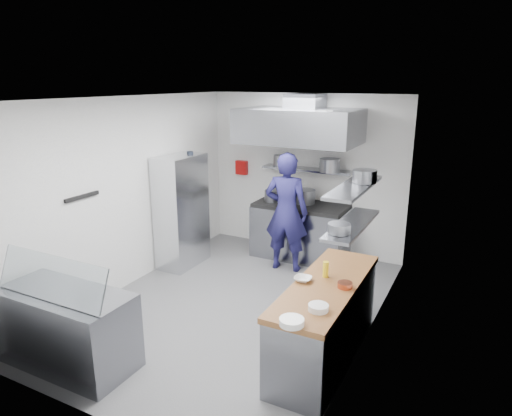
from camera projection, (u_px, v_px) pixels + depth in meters
The scene contains 35 objects.
floor at pixel (236, 305), 6.33m from camera, with size 5.00×5.00×0.00m, color #4E4E50.
ceiling at pixel (234, 98), 5.57m from camera, with size 5.00×5.00×0.00m, color silver.
wall_back at pixel (305, 174), 8.09m from camera, with size 3.60×0.02×2.80m, color white.
wall_front at pixel (87, 280), 3.81m from camera, with size 3.60×0.02×2.80m, color white.
wall_left at pixel (129, 193), 6.75m from camera, with size 5.00×0.02×2.80m, color white.
wall_right at pixel (373, 228), 5.16m from camera, with size 5.00×0.02×2.80m, color white.
gas_range at pixel (300, 232), 7.96m from camera, with size 1.60×0.80×0.90m, color gray.
cooktop at pixel (301, 206), 7.83m from camera, with size 1.57×0.78×0.06m, color black.
stock_pot_left at pixel (273, 196), 7.98m from camera, with size 0.29×0.29×0.20m, color slate.
stock_pot_mid at pixel (305, 196), 7.84m from camera, with size 0.34×0.34×0.24m, color slate.
over_range_shelf at pixel (307, 169), 7.88m from camera, with size 1.60×0.30×0.04m, color gray.
shelf_pot_a at pixel (280, 160), 8.15m from camera, with size 0.23×0.23×0.18m, color slate.
shelf_pot_b at pixel (330, 165), 7.55m from camera, with size 0.34×0.34×0.22m, color slate.
extractor_hood at pixel (299, 126), 7.31m from camera, with size 1.90×1.15×0.55m, color gray.
hood_duct at pixel (305, 101), 7.40m from camera, with size 0.55×0.55×0.24m, color slate.
red_firebox at pixel (242, 168), 8.59m from camera, with size 0.22×0.10×0.26m, color #AA0E0D.
chef at pixel (286, 212), 7.31m from camera, with size 0.71×0.46×1.94m, color #1C1A4F.
wire_rack at pixel (182, 211), 7.52m from camera, with size 0.50×0.90×1.85m, color silver.
rack_bin_a at pixel (187, 216), 7.68m from camera, with size 0.18×0.22×0.20m, color white.
rack_bin_b at pixel (197, 183), 7.83m from camera, with size 0.14×0.18×0.16m, color yellow.
rack_jar at pixel (190, 157), 7.46m from camera, with size 0.10×0.10×0.18m, color black.
knife_strip at pixel (82, 197), 5.92m from camera, with size 0.04×0.55×0.05m, color black.
prep_counter_base at pixel (325, 323), 5.05m from camera, with size 0.62×2.00×0.84m, color gray.
prep_counter_top at pixel (327, 285), 4.93m from camera, with size 0.65×2.04×0.06m, color brown.
plate_stack_a at pixel (292, 322), 4.08m from camera, with size 0.23×0.23×0.06m, color white.
plate_stack_b at pixel (318, 308), 4.33m from camera, with size 0.20×0.20×0.06m, color white.
copper_pan at pixel (345, 285), 4.80m from camera, with size 0.16×0.16×0.06m, color #B75333.
squeeze_bottle at pixel (326, 269), 5.05m from camera, with size 0.07×0.07×0.18m, color yellow.
mixing_bowl at pixel (303, 279), 4.96m from camera, with size 0.19×0.19×0.05m, color white.
wall_shelf_lower at pixel (352, 225), 4.95m from camera, with size 0.30×1.30×0.04m, color gray.
wall_shelf_upper at pixel (355, 187), 4.83m from camera, with size 0.30×1.30×0.04m, color gray.
shelf_pot_c at pixel (339, 228), 4.60m from camera, with size 0.23×0.23×0.10m, color slate.
shelf_pot_d at pixel (365, 176), 4.92m from camera, with size 0.26×0.26×0.14m, color slate.
display_case at pixel (68, 328), 4.93m from camera, with size 1.50×0.70×0.85m, color gray.
display_glass at pixel (51, 278), 4.65m from camera, with size 1.47×0.02×0.45m, color silver.
Camera 1 is at (2.86, -4.97, 3.02)m, focal length 32.00 mm.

